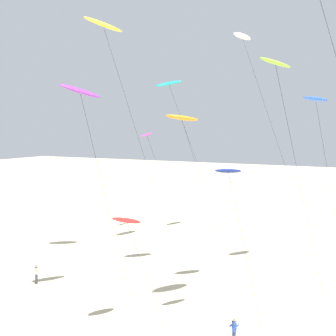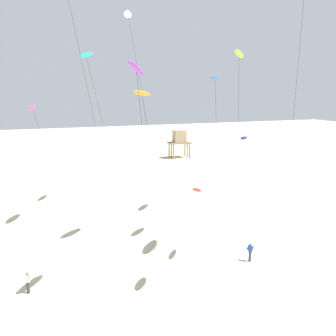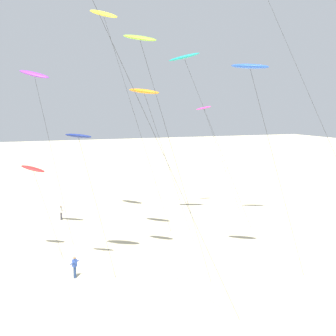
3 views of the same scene
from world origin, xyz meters
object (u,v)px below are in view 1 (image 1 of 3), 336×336
(kite_orange, at_px, (182,118))
(kite_purple, at_px, (81,93))
(kite_teal, at_px, (169,84))
(kite_magenta, at_px, (147,137))
(kite_yellow, at_px, (104,26))
(kite_blue, at_px, (316,100))
(kite_navy, at_px, (229,173))
(kite_red, at_px, (127,221))
(kite_flyer_nearest, at_px, (36,274))
(kite_flyer_middle, at_px, (234,331))
(kite_lime, at_px, (276,65))
(kite_white, at_px, (243,38))

(kite_orange, xyz_separation_m, kite_purple, (-3.13, -9.40, 1.45))
(kite_teal, bearing_deg, kite_magenta, 137.14)
(kite_yellow, relative_size, kite_blue, 1.43)
(kite_navy, distance_m, kite_blue, 13.77)
(kite_yellow, distance_m, kite_red, 18.06)
(kite_blue, distance_m, kite_flyer_nearest, 27.99)
(kite_flyer_middle, bearing_deg, kite_teal, 128.95)
(kite_lime, relative_size, kite_teal, 0.98)
(kite_lime, distance_m, kite_blue, 8.38)
(kite_magenta, bearing_deg, kite_yellow, -76.83)
(kite_orange, height_order, kite_flyer_nearest, kite_orange)
(kite_orange, height_order, kite_purple, kite_purple)
(kite_lime, bearing_deg, kite_yellow, 176.60)
(kite_orange, relative_size, kite_purple, 0.89)
(kite_red, relative_size, kite_flyer_nearest, 4.80)
(kite_teal, height_order, kite_flyer_middle, kite_teal)
(kite_red, bearing_deg, kite_flyer_nearest, 162.24)
(kite_flyer_nearest, bearing_deg, kite_red, -17.76)
(kite_navy, distance_m, kite_magenta, 24.07)
(kite_orange, relative_size, kite_flyer_middle, 8.71)
(kite_purple, distance_m, kite_flyer_nearest, 16.78)
(kite_lime, xyz_separation_m, kite_purple, (-11.36, -6.41, -1.89))
(kite_lime, distance_m, kite_purple, 13.18)
(kite_purple, bearing_deg, kite_yellow, 114.31)
(kite_yellow, relative_size, kite_lime, 1.27)
(kite_orange, bearing_deg, kite_flyer_middle, -48.33)
(kite_magenta, distance_m, kite_red, 23.86)
(kite_teal, bearing_deg, kite_blue, -3.34)
(kite_yellow, height_order, kite_lime, kite_yellow)
(kite_red, height_order, kite_flyer_middle, kite_red)
(kite_lime, height_order, kite_magenta, kite_lime)
(kite_teal, bearing_deg, kite_red, -72.99)
(kite_orange, relative_size, kite_magenta, 1.13)
(kite_flyer_nearest, height_order, kite_flyer_middle, same)
(kite_orange, bearing_deg, kite_flyer_nearest, -148.92)
(kite_magenta, distance_m, kite_flyer_middle, 27.48)
(kite_red, bearing_deg, kite_magenta, 116.15)
(kite_magenta, xyz_separation_m, kite_flyer_nearest, (-1.28, -17.27, -11.44))
(kite_blue, distance_m, kite_magenta, 20.71)
(kite_red, bearing_deg, kite_orange, 94.80)
(kite_yellow, distance_m, kite_white, 16.23)
(kite_white, distance_m, kite_teal, 9.92)
(kite_navy, distance_m, kite_white, 23.17)
(kite_blue, distance_m, kite_orange, 11.39)
(kite_lime, bearing_deg, kite_orange, 159.99)
(kite_blue, bearing_deg, kite_flyer_nearest, -151.31)
(kite_red, bearing_deg, kite_teal, 107.01)
(kite_red, bearing_deg, kite_flyer_middle, 19.69)
(kite_purple, bearing_deg, kite_navy, 12.79)
(kite_blue, height_order, kite_flyer_nearest, kite_blue)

